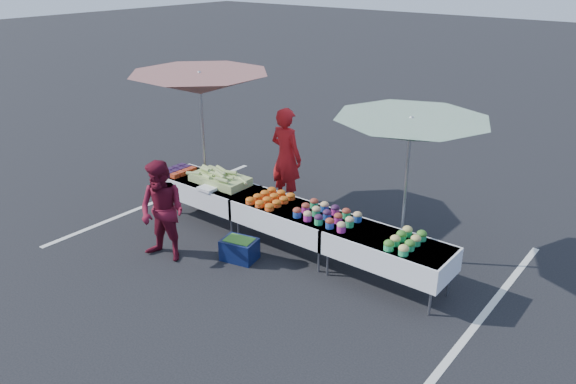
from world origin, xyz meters
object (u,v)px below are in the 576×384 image
Objects in this scene: table_right at (388,250)px; customer at (162,212)px; vendor at (286,157)px; umbrella_right at (411,131)px; storage_bin at (239,249)px; table_left at (209,189)px; umbrella_left at (200,85)px; table_center at (288,216)px.

customer is (-3.12, -1.43, 0.22)m from table_right.
vendor is (-2.95, 1.40, 0.36)m from table_right.
umbrella_right is 3.85× the size of storage_bin.
customer is at bearing -156.33° from storage_bin.
table_left is 0.56× the size of umbrella_left.
table_center is 2.36m from umbrella_right.
table_left is 1.16× the size of customer.
customer is at bearing -62.07° from umbrella_left.
vendor is 2.41m from storage_bin.
vendor is 2.84m from customer.
umbrella_right is at bearing 5.85° from umbrella_left.
customer is 1.32m from storage_bin.
table_right is 3.28m from vendor.
customer is (0.48, -1.43, 0.22)m from table_left.
umbrella_right reaches higher than table_left.
umbrella_left is (-1.14, -1.00, 1.38)m from vendor.
umbrella_left is (-0.97, 1.83, 1.53)m from customer.
storage_bin is at bearing -161.05° from table_right.
storage_bin is (0.94, 0.69, -0.62)m from customer.
umbrella_right is at bearing 13.20° from table_left.
vendor is at bearing 97.20° from storage_bin.
umbrella_right is at bearing 171.56° from vendor.
umbrella_left is 3.10m from storage_bin.
table_left is 1.59m from vendor.
customer reaches higher than table_center.
table_center is 2.91m from umbrella_left.
table_right is 1.16× the size of customer.
vendor is (-1.15, 1.40, 0.36)m from table_center.
table_right is 0.98× the size of vendor.
umbrella_left is at bearing 174.42° from table_right.
umbrella_left reaches higher than umbrella_right.
vendor is 3.14× the size of storage_bin.
storage_bin is (-2.18, -0.75, -0.40)m from table_right.
umbrella_right is 3.17m from storage_bin.
table_center is 1.00× the size of table_right.
table_center is 0.98× the size of vendor.
vendor reaches higher than table_left.
table_left is 1.66m from storage_bin.
vendor is 1.18× the size of customer.
vendor is 2.05m from umbrella_left.
storage_bin is at bearing -116.88° from table_center.
table_center is (1.80, 0.00, 0.00)m from table_left.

